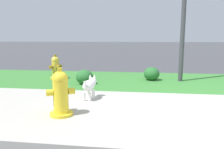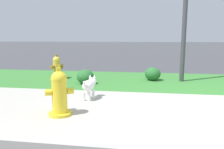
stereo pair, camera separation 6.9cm
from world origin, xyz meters
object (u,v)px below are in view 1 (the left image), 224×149
at_px(fire_hydrant_far_end, 61,93).
at_px(shrub_bush_near_lamp, 152,74).
at_px(fire_hydrant_near_corner, 56,68).
at_px(shrub_bush_far_verge, 85,77).
at_px(small_white_dog, 89,86).

bearing_deg(fire_hydrant_far_end, shrub_bush_near_lamp, 35.98).
bearing_deg(shrub_bush_near_lamp, fire_hydrant_near_corner, -177.13).
xyz_separation_m(fire_hydrant_near_corner, shrub_bush_near_lamp, (2.53, 0.13, -0.13)).
bearing_deg(shrub_bush_far_verge, fire_hydrant_far_end, -84.21).
bearing_deg(shrub_bush_near_lamp, shrub_bush_far_verge, -156.42).
relative_size(fire_hydrant_far_end, shrub_bush_far_verge, 1.67).
relative_size(small_white_dog, shrub_bush_far_verge, 1.16).
bearing_deg(fire_hydrant_near_corner, shrub_bush_far_verge, 88.23).
distance_m(fire_hydrant_far_end, shrub_bush_near_lamp, 3.14).
height_order(fire_hydrant_far_end, fire_hydrant_near_corner, fire_hydrant_far_end).
distance_m(fire_hydrant_far_end, fire_hydrant_near_corner, 2.93).
bearing_deg(shrub_bush_far_verge, fire_hydrant_near_corner, 148.69).
bearing_deg(shrub_bush_far_verge, shrub_bush_near_lamp, 23.58).
xyz_separation_m(shrub_bush_near_lamp, shrub_bush_far_verge, (-1.59, -0.70, 0.00)).
xyz_separation_m(fire_hydrant_far_end, shrub_bush_near_lamp, (1.38, 2.82, -0.15)).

